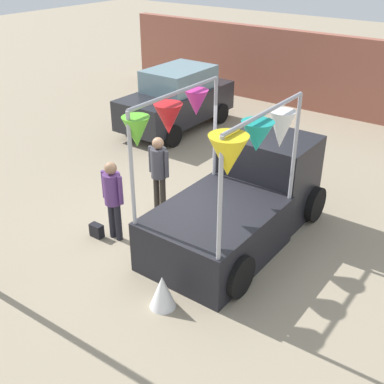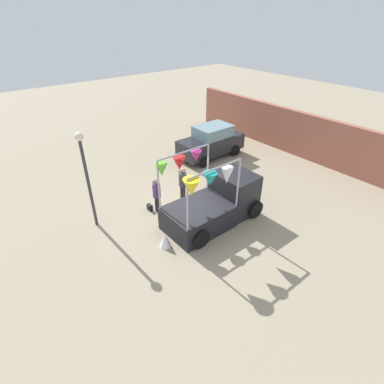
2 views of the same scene
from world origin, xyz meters
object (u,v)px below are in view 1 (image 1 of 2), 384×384
person_customer (113,194)px  folded_kite_bundle_white (162,292)px  handbag (97,231)px  vendor_truck (244,195)px  parked_car (177,99)px  person_vendor (159,167)px

person_customer → folded_kite_bundle_white: (2.06, -1.01, -0.71)m
folded_kite_bundle_white → person_customer: bearing=153.8°
handbag → folded_kite_bundle_white: 2.54m
vendor_truck → parked_car: size_ratio=1.03×
handbag → folded_kite_bundle_white: folded_kite_bundle_white is taller
vendor_truck → person_customer: bearing=-139.3°
vendor_truck → person_customer: size_ratio=2.46×
vendor_truck → handbag: bearing=-140.8°
vendor_truck → folded_kite_bundle_white: vendor_truck is taller
folded_kite_bundle_white → handbag: bearing=161.4°
vendor_truck → folded_kite_bundle_white: 2.75m
person_customer → handbag: bearing=-150.3°
parked_car → handbag: bearing=-66.6°
vendor_truck → parked_car: 6.33m
parked_car → person_vendor: 5.23m
person_customer → folded_kite_bundle_white: 2.40m
person_vendor → handbag: bearing=-102.5°
vendor_truck → parked_car: vendor_truck is taller
vendor_truck → folded_kite_bundle_white: bearing=-87.6°
parked_car → folded_kite_bundle_white: parked_car is taller
folded_kite_bundle_white → parked_car: bearing=126.4°
vendor_truck → folded_kite_bundle_white: size_ratio=6.89×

